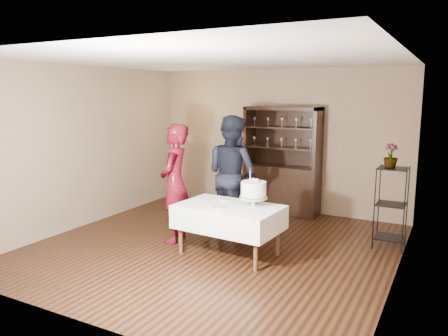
{
  "coord_description": "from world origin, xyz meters",
  "views": [
    {
      "loc": [
        3.04,
        -5.38,
        2.23
      ],
      "look_at": [
        0.11,
        0.1,
        1.18
      ],
      "focal_mm": 35.0,
      "sensor_mm": 36.0,
      "label": 1
    }
  ],
  "objects": [
    {
      "name": "cake",
      "position": [
        0.64,
        -0.02,
        0.92
      ],
      "size": [
        0.39,
        0.39,
        0.53
      ],
      "rotation": [
        0.0,
        0.0,
        -0.02
      ],
      "color": "silver",
      "rests_on": "cake_table"
    },
    {
      "name": "wall_left",
      "position": [
        -2.5,
        0.0,
        1.35
      ],
      "size": [
        0.02,
        5.0,
        2.7
      ],
      "primitive_type": "cube",
      "color": "#725F49",
      "rests_on": "floor"
    },
    {
      "name": "woman",
      "position": [
        -0.66,
        -0.02,
        0.9
      ],
      "size": [
        0.59,
        0.75,
        1.8
      ],
      "primitive_type": "imported",
      "rotation": [
        0.0,
        0.0,
        -1.29
      ],
      "color": "#330406",
      "rests_on": "floor"
    },
    {
      "name": "potted_plant",
      "position": [
        2.24,
        1.18,
        1.36
      ],
      "size": [
        0.26,
        0.26,
        0.35
      ],
      "primitive_type": "imported",
      "rotation": [
        0.0,
        0.0,
        0.41
      ],
      "color": "#4E7537",
      "rests_on": "plant_etagere"
    },
    {
      "name": "man",
      "position": [
        -0.12,
        0.81,
        0.95
      ],
      "size": [
        1.1,
        0.97,
        1.9
      ],
      "primitive_type": "imported",
      "rotation": [
        0.0,
        0.0,
        2.82
      ],
      "color": "black",
      "rests_on": "floor"
    },
    {
      "name": "plate_near",
      "position": [
        0.28,
        -0.33,
        0.71
      ],
      "size": [
        0.22,
        0.22,
        0.01
      ],
      "primitive_type": "cylinder",
      "rotation": [
        0.0,
        0.0,
        0.06
      ],
      "color": "silver",
      "rests_on": "cake_table"
    },
    {
      "name": "wall_right",
      "position": [
        2.5,
        0.0,
        1.35
      ],
      "size": [
        0.02,
        5.0,
        2.7
      ],
      "primitive_type": "cube",
      "color": "#725F49",
      "rests_on": "floor"
    },
    {
      "name": "floor",
      "position": [
        0.0,
        0.0,
        0.0
      ],
      "size": [
        5.0,
        5.0,
        0.0
      ],
      "primitive_type": "plane",
      "color": "black",
      "rests_on": "ground"
    },
    {
      "name": "china_hutch",
      "position": [
        0.2,
        2.25,
        0.66
      ],
      "size": [
        1.4,
        0.48,
        2.0
      ],
      "color": "black",
      "rests_on": "floor"
    },
    {
      "name": "plant_etagere",
      "position": [
        2.28,
        1.2,
        0.65
      ],
      "size": [
        0.42,
        0.42,
        1.2
      ],
      "color": "black",
      "rests_on": "floor"
    },
    {
      "name": "plate_far",
      "position": [
        0.13,
        0.1,
        0.71
      ],
      "size": [
        0.25,
        0.25,
        0.01
      ],
      "primitive_type": "cylinder",
      "rotation": [
        0.0,
        0.0,
        -0.35
      ],
      "color": "silver",
      "rests_on": "cake_table"
    },
    {
      "name": "ceiling",
      "position": [
        0.0,
        0.0,
        2.7
      ],
      "size": [
        5.0,
        5.0,
        0.0
      ],
      "primitive_type": "plane",
      "rotation": [
        3.14,
        0.0,
        0.0
      ],
      "color": "silver",
      "rests_on": "back_wall"
    },
    {
      "name": "cake_table",
      "position": [
        0.33,
        -0.17,
        0.54
      ],
      "size": [
        1.47,
        0.97,
        0.71
      ],
      "rotation": [
        0.0,
        0.0,
        -0.07
      ],
      "color": "white",
      "rests_on": "floor"
    },
    {
      "name": "back_wall",
      "position": [
        0.0,
        2.5,
        1.35
      ],
      "size": [
        5.0,
        0.02,
        2.7
      ],
      "primitive_type": "cube",
      "color": "#725F49",
      "rests_on": "floor"
    }
  ]
}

